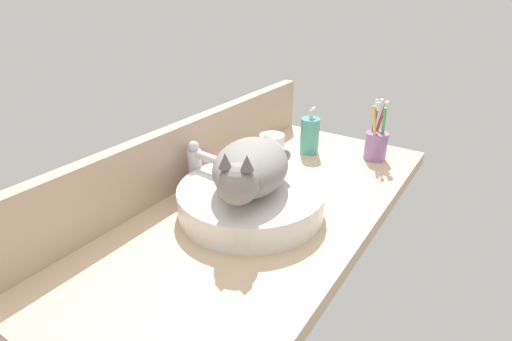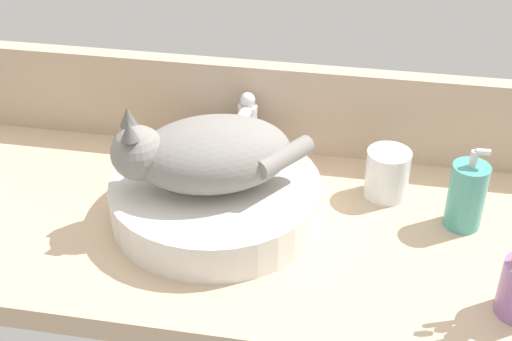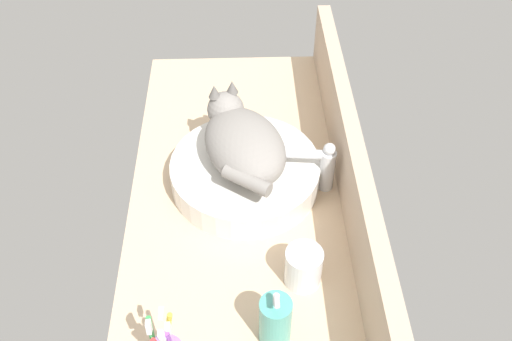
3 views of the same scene
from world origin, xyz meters
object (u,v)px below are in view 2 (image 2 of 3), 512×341
Objects in this scene: sink_basin at (216,198)px; soap_dispenser at (467,195)px; water_glass at (387,176)px; cat at (206,153)px; faucet at (246,126)px.

soap_dispenser is at bearing 6.53° from sink_basin.
soap_dispenser reaches higher than water_glass.
cat is at bearing -158.18° from water_glass.
faucet is 27.22cm from water_glass.
faucet is at bearing 165.58° from water_glass.
water_glass is at bearing 21.70° from sink_basin.
sink_basin is 1.12× the size of cat.
cat is 42.64cm from soap_dispenser.
faucet is 0.92× the size of soap_dispenser.
soap_dispenser is (41.81, 5.20, -6.55)cm from cat.
water_glass is at bearing 21.82° from cat.
cat is at bearing -172.90° from soap_dispenser.
cat is 2.11× the size of soap_dispenser.
faucet is at bearing 84.50° from sink_basin.
cat is (-1.25, -0.56, 9.08)cm from sink_basin.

